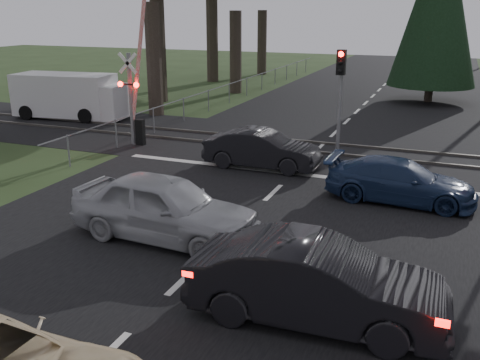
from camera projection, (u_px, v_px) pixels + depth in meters
The scene contains 15 objects.
ground at pixel (185, 278), 11.44m from camera, with size 120.00×120.00×0.00m, color #293B1B.
road at pixel (306, 161), 20.29m from camera, with size 14.00×100.00×0.01m, color black.
rail_corridor at pixel (319, 148), 22.05m from camera, with size 120.00×8.00×0.01m, color black.
stop_line at pixel (293, 173), 18.69m from camera, with size 13.00×0.35×0.00m, color silver.
rail_near at pixel (314, 152), 21.33m from camera, with size 120.00×0.12×0.10m, color #59544C.
rail_far at pixel (323, 143), 22.75m from camera, with size 120.00×0.12×0.10m, color #59544C.
crossing_signal at pixel (135, 96), 22.03m from camera, with size 1.62×0.38×6.96m.
traffic_signal_center at pixel (340, 86), 19.68m from camera, with size 0.32×0.48×4.10m.
conifer_tree at pixel (439, 0), 31.38m from camera, with size 5.20×5.20×11.00m.
fence_left at pixel (238, 99), 34.09m from camera, with size 0.10×36.00×1.20m, color slate, non-canonical shape.
dark_hatchback at pixel (317, 283), 9.66m from camera, with size 1.64×4.69×1.55m, color black.
silver_car at pixel (164, 208), 13.20m from camera, with size 1.93×4.80×1.63m, color #96989D.
blue_sedan at pixel (400, 181), 15.83m from camera, with size 1.77×4.35×1.26m, color #18284A.
dark_car_far at pixel (262, 149), 19.20m from camera, with size 1.45×4.16×1.37m, color black.
white_van at pixel (73, 96), 27.83m from camera, with size 6.07×2.80×2.29m.
Camera 1 is at (4.88, -9.09, 5.50)m, focal length 40.00 mm.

